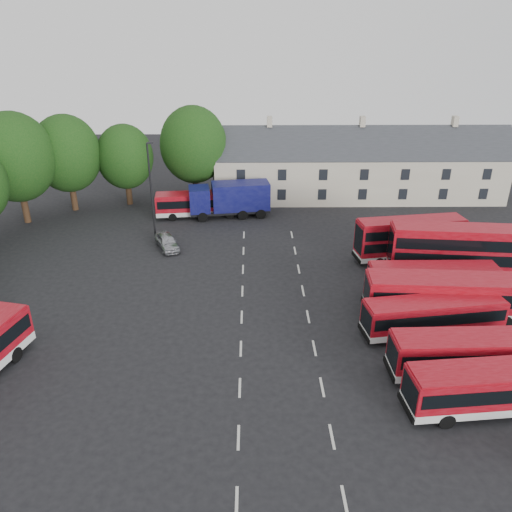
# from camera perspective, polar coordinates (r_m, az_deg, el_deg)

# --- Properties ---
(ground) EXTENTS (140.00, 140.00, 0.00)m
(ground) POSITION_cam_1_polar(r_m,az_deg,el_deg) (36.06, -1.69, -8.68)
(ground) COLOR black
(ground) RESTS_ON ground
(lane_markings) EXTENTS (5.15, 33.80, 0.01)m
(lane_markings) POSITION_cam_1_polar(r_m,az_deg,el_deg) (37.78, 2.18, -6.96)
(lane_markings) COLOR beige
(lane_markings) RESTS_ON ground
(treeline) EXTENTS (29.92, 32.59, 12.01)m
(treeline) POSITION_cam_1_polar(r_m,az_deg,el_deg) (55.43, -23.72, 9.06)
(treeline) COLOR black
(treeline) RESTS_ON ground
(terrace_houses) EXTENTS (35.70, 7.13, 10.06)m
(terrace_houses) POSITION_cam_1_polar(r_m,az_deg,el_deg) (63.52, 11.62, 9.84)
(terrace_houses) COLOR beige
(terrace_houses) RESTS_ON ground
(bus_row_a) EXTENTS (10.47, 3.25, 2.91)m
(bus_row_a) POSITION_cam_1_polar(r_m,az_deg,el_deg) (31.69, 26.00, -13.16)
(bus_row_a) COLOR silver
(bus_row_a) RESTS_ON ground
(bus_row_b) EXTENTS (10.42, 2.63, 2.93)m
(bus_row_b) POSITION_cam_1_polar(r_m,az_deg,el_deg) (33.85, 23.83, -10.05)
(bus_row_b) COLOR silver
(bus_row_b) RESTS_ON ground
(bus_row_c) EXTENTS (10.01, 3.54, 2.77)m
(bus_row_c) POSITION_cam_1_polar(r_m,az_deg,el_deg) (37.03, 19.62, -6.29)
(bus_row_c) COLOR silver
(bus_row_c) RESTS_ON ground
(bus_row_d) EXTENTS (12.11, 3.56, 3.38)m
(bus_row_d) POSITION_cam_1_polar(r_m,az_deg,el_deg) (39.24, 21.18, -4.08)
(bus_row_d) COLOR silver
(bus_row_d) RESTS_ON ground
(bus_row_e) EXTENTS (10.05, 2.36, 2.84)m
(bus_row_e) POSITION_cam_1_polar(r_m,az_deg,el_deg) (41.82, 19.60, -2.48)
(bus_row_e) COLOR silver
(bus_row_e) RESTS_ON ground
(bus_dd_south) EXTENTS (11.42, 3.76, 4.60)m
(bus_dd_south) POSITION_cam_1_polar(r_m,az_deg,el_deg) (45.77, 22.01, 0.80)
(bus_dd_south) COLOR silver
(bus_dd_south) RESTS_ON ground
(bus_dd_north) EXTENTS (10.05, 3.64, 4.03)m
(bus_dd_north) POSITION_cam_1_polar(r_m,az_deg,el_deg) (47.73, 17.17, 2.11)
(bus_dd_north) COLOR silver
(bus_dd_north) RESTS_ON ground
(bus_north) EXTENTS (10.17, 3.33, 2.82)m
(bus_north) POSITION_cam_1_polar(r_m,az_deg,el_deg) (56.77, -6.32, 6.10)
(bus_north) COLOR silver
(bus_north) RESTS_ON ground
(box_truck) EXTENTS (9.22, 4.02, 3.90)m
(box_truck) POSITION_cam_1_polar(r_m,az_deg,el_deg) (56.45, -2.92, 6.64)
(box_truck) COLOR black
(box_truck) RESTS_ON ground
(silver_car) EXTENTS (3.23, 4.53, 1.43)m
(silver_car) POSITION_cam_1_polar(r_m,az_deg,el_deg) (49.34, -10.13, 1.63)
(silver_car) COLOR #A1A3A8
(silver_car) RESTS_ON ground
(lamppost) EXTENTS (0.69, 0.36, 9.91)m
(lamppost) POSITION_cam_1_polar(r_m,az_deg,el_deg) (50.15, -11.87, 7.45)
(lamppost) COLOR black
(lamppost) RESTS_ON ground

